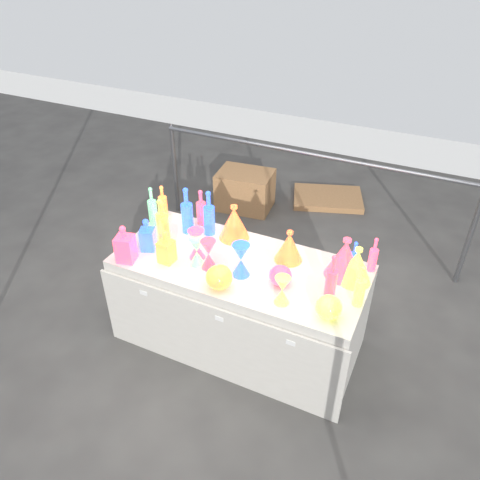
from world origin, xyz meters
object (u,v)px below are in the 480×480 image
at_px(decanter_0, 166,246).
at_px(globe_0, 219,278).
at_px(hourglass_0, 197,244).
at_px(cardboard_box_closed, 245,190).
at_px(lampshade_0, 234,222).
at_px(bottle_0, 163,201).
at_px(display_table, 239,303).

height_order(decanter_0, globe_0, decanter_0).
bearing_deg(hourglass_0, decanter_0, -142.27).
relative_size(cardboard_box_closed, globe_0, 3.33).
distance_m(decanter_0, hourglass_0, 0.22).
distance_m(cardboard_box_closed, hourglass_0, 2.14).
bearing_deg(lampshade_0, globe_0, -71.55).
distance_m(cardboard_box_closed, globe_0, 2.42).
bearing_deg(decanter_0, bottle_0, 127.22).
xyz_separation_m(bottle_0, globe_0, (0.84, -0.62, -0.06)).
xyz_separation_m(hourglass_0, globe_0, (0.30, -0.23, -0.04)).
distance_m(display_table, bottle_0, 1.05).
relative_size(cardboard_box_closed, lampshade_0, 2.17).
distance_m(decanter_0, globe_0, 0.48).
bearing_deg(globe_0, lampshade_0, 106.56).
xyz_separation_m(decanter_0, hourglass_0, (0.17, 0.13, -0.01)).
xyz_separation_m(cardboard_box_closed, globe_0, (0.83, -2.20, 0.60)).
distance_m(display_table, globe_0, 0.53).
distance_m(decanter_0, lampshade_0, 0.57).
bearing_deg(hourglass_0, cardboard_box_closed, 105.00).
distance_m(globe_0, lampshade_0, 0.60).
bearing_deg(hourglass_0, display_table, 10.74).
height_order(decanter_0, lampshade_0, lampshade_0).
relative_size(decanter_0, hourglass_0, 1.12).
height_order(display_table, lampshade_0, lampshade_0).
xyz_separation_m(cardboard_box_closed, lampshade_0, (0.66, -1.62, 0.67)).
height_order(display_table, cardboard_box_closed, display_table).
bearing_deg(lampshade_0, cardboard_box_closed, 113.90).
xyz_separation_m(display_table, decanter_0, (-0.48, -0.19, 0.50)).
bearing_deg(display_table, globe_0, -92.30).
relative_size(display_table, lampshade_0, 6.59).
xyz_separation_m(decanter_0, lampshade_0, (0.30, 0.48, 0.01)).
distance_m(hourglass_0, globe_0, 0.38).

